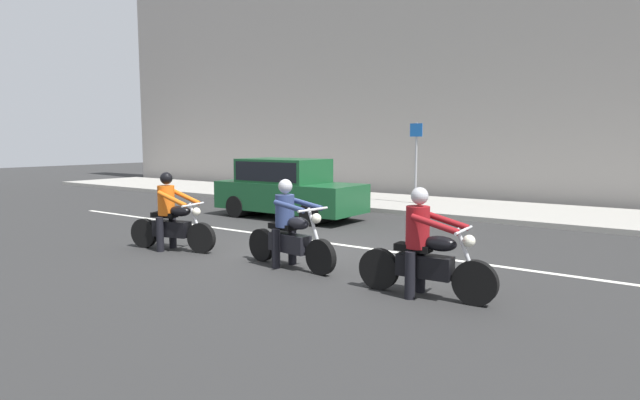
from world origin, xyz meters
The scene contains 9 objects.
ground_plane centered at (0.00, 0.00, 0.00)m, with size 80.00×80.00×0.00m, color #292929.
sidewalk_slab centered at (0.00, 8.00, 0.07)m, with size 40.00×4.40×0.14m, color #99968E.
building_facade centered at (0.00, 11.40, 6.34)m, with size 40.00×1.40×12.68m, color gray.
lane_marking_stripe centered at (-0.32, 0.90, 0.00)m, with size 18.00×0.14×0.01m, color silver.
motorcycle_with_rider_denim_blue centered at (0.65, -1.32, 0.64)m, with size 2.11×0.73×1.57m.
motorcycle_with_rider_orange_stripe centered at (-2.24, -1.57, 0.65)m, with size 2.02×0.78×1.61m.
motorcycle_with_rider_crimson centered at (3.33, -1.57, 0.65)m, with size 2.08×0.70×1.58m.
parked_sedan_forest_green centered at (-3.17, 3.36, 0.88)m, with size 4.39×1.82×1.72m.
street_sign_post centered at (-1.19, 7.79, 1.77)m, with size 0.44×0.08×2.71m.
Camera 1 is at (6.38, -8.44, 2.24)m, focal length 29.42 mm.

